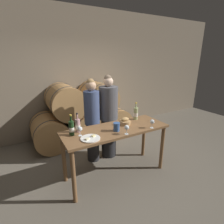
{
  "coord_description": "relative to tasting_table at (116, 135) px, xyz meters",
  "views": [
    {
      "loc": [
        -1.36,
        -2.3,
        2.03
      ],
      "look_at": [
        0.0,
        0.13,
        1.14
      ],
      "focal_mm": 28.0,
      "sensor_mm": 36.0,
      "label": 1
    }
  ],
  "objects": [
    {
      "name": "ground_plane",
      "position": [
        0.0,
        0.0,
        -0.77
      ],
      "size": [
        10.0,
        10.0,
        0.0
      ],
      "primitive_type": "plane",
      "color": "#665E51"
    },
    {
      "name": "stone_wall_back",
      "position": [
        0.0,
        2.21,
        0.83
      ],
      "size": [
        10.0,
        0.12,
        3.2
      ],
      "color": "gray",
      "rests_on": "ground_plane"
    },
    {
      "name": "barrel_stack",
      "position": [
        -0.0,
        1.61,
        -0.12
      ],
      "size": [
        2.41,
        0.96,
        1.44
      ],
      "color": "#A87A47",
      "rests_on": "ground_plane"
    },
    {
      "name": "tasting_table",
      "position": [
        0.0,
        0.0,
        0.0
      ],
      "size": [
        1.79,
        0.64,
        0.89
      ],
      "color": "brown",
      "rests_on": "ground_plane"
    },
    {
      "name": "person_left",
      "position": [
        -0.16,
        0.63,
        0.09
      ],
      "size": [
        0.29,
        0.29,
        1.65
      ],
      "color": "#232326",
      "rests_on": "ground_plane"
    },
    {
      "name": "person_right",
      "position": [
        0.2,
        0.63,
        0.09
      ],
      "size": [
        0.37,
        0.37,
        1.7
      ],
      "color": "#232326",
      "rests_on": "ground_plane"
    },
    {
      "name": "wine_bottle_red",
      "position": [
        -0.71,
        0.11,
        0.24
      ],
      "size": [
        0.08,
        0.08,
        0.33
      ],
      "color": "#193819",
      "rests_on": "tasting_table"
    },
    {
      "name": "wine_bottle_white",
      "position": [
        0.55,
        0.2,
        0.24
      ],
      "size": [
        0.08,
        0.08,
        0.33
      ],
      "color": "#ADBC7F",
      "rests_on": "tasting_table"
    },
    {
      "name": "wine_bottle_rose",
      "position": [
        -0.59,
        0.17,
        0.23
      ],
      "size": [
        0.08,
        0.08,
        0.32
      ],
      "color": "#BC8E93",
      "rests_on": "tasting_table"
    },
    {
      "name": "blue_crock",
      "position": [
        -0.04,
        -0.09,
        0.2
      ],
      "size": [
        0.11,
        0.11,
        0.14
      ],
      "color": "#335693",
      "rests_on": "tasting_table"
    },
    {
      "name": "bread_basket",
      "position": [
        0.23,
        0.07,
        0.17
      ],
      "size": [
        0.19,
        0.19,
        0.13
      ],
      "color": "tan",
      "rests_on": "tasting_table"
    },
    {
      "name": "cheese_plate",
      "position": [
        -0.52,
        -0.15,
        0.13
      ],
      "size": [
        0.29,
        0.29,
        0.04
      ],
      "color": "white",
      "rests_on": "tasting_table"
    },
    {
      "name": "wine_glass_far_left",
      "position": [
        -0.61,
        0.02,
        0.23
      ],
      "size": [
        0.07,
        0.07,
        0.15
      ],
      "color": "white",
      "rests_on": "tasting_table"
    },
    {
      "name": "wine_glass_left",
      "position": [
        0.03,
        -0.27,
        0.23
      ],
      "size": [
        0.07,
        0.07,
        0.15
      ],
      "color": "white",
      "rests_on": "tasting_table"
    },
    {
      "name": "wine_glass_center",
      "position": [
        0.54,
        -0.27,
        0.23
      ],
      "size": [
        0.07,
        0.07,
        0.15
      ],
      "color": "white",
      "rests_on": "tasting_table"
    }
  ]
}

